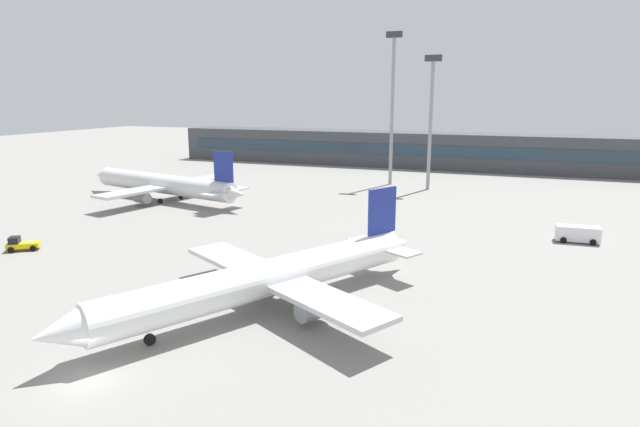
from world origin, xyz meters
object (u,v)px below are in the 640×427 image
at_px(airplane_near, 266,279).
at_px(airplane_mid, 162,184).
at_px(baggage_tug_yellow, 21,244).
at_px(service_van_white, 578,234).
at_px(floodlight_tower_west, 392,100).
at_px(floodlight_tower_east, 431,113).

relative_size(airplane_near, airplane_mid, 0.87).
relative_size(airplane_mid, baggage_tug_yellow, 10.17).
height_order(airplane_near, airplane_mid, airplane_mid).
distance_m(airplane_mid, service_van_white, 67.12).
xyz_separation_m(airplane_mid, floodlight_tower_west, (34.08, 31.41, 14.56)).
height_order(airplane_mid, floodlight_tower_east, floodlight_tower_east).
bearing_deg(airplane_near, service_van_white, 50.68).
bearing_deg(floodlight_tower_east, airplane_mid, -146.72).
bearing_deg(baggage_tug_yellow, service_van_white, 23.73).
relative_size(airplane_near, floodlight_tower_west, 1.09).
height_order(airplane_near, floodlight_tower_east, floodlight_tower_east).
relative_size(baggage_tug_yellow, service_van_white, 0.72).
bearing_deg(floodlight_tower_west, service_van_white, -47.47).
height_order(airplane_near, service_van_white, airplane_near).
distance_m(airplane_near, service_van_white, 43.51).
bearing_deg(airplane_near, floodlight_tower_east, 87.26).
bearing_deg(airplane_mid, airplane_near, -44.02).
relative_size(airplane_mid, service_van_white, 7.29).
bearing_deg(service_van_white, floodlight_tower_west, 132.53).
bearing_deg(floodlight_tower_east, airplane_near, -92.74).
bearing_deg(floodlight_tower_east, baggage_tug_yellow, -122.91).
bearing_deg(baggage_tug_yellow, floodlight_tower_west, 64.41).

